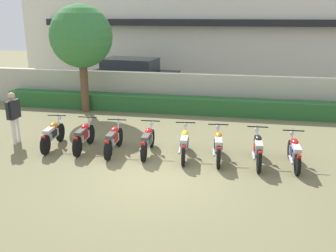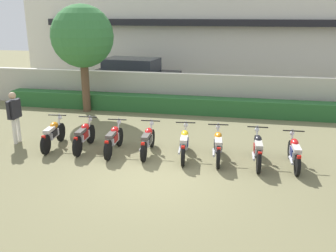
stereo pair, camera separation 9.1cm
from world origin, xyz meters
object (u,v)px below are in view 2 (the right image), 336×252
motorcycle_in_row_2 (114,139)px  motorcycle_in_row_7 (294,152)px  motorcycle_in_row_1 (84,136)px  inspector_person (14,113)px  motorcycle_in_row_5 (218,145)px  tree_near_inspector (82,37)px  motorcycle_in_row_4 (184,143)px  motorcycle_in_row_6 (258,149)px  parked_car (135,77)px  motorcycle_in_row_3 (148,140)px  motorcycle_in_row_0 (53,134)px

motorcycle_in_row_2 → motorcycle_in_row_7: size_ratio=1.04×
motorcycle_in_row_2 → motorcycle_in_row_1: bearing=82.6°
inspector_person → motorcycle_in_row_2: bearing=-4.1°
motorcycle_in_row_1 → motorcycle_in_row_5: motorcycle_in_row_5 is taller
motorcycle_in_row_1 → motorcycle_in_row_7: (6.32, -0.14, -0.02)m
tree_near_inspector → motorcycle_in_row_7: size_ratio=2.56×
tree_near_inspector → motorcycle_in_row_4: tree_near_inspector is taller
motorcycle_in_row_6 → motorcycle_in_row_4: bearing=85.5°
motorcycle_in_row_2 → inspector_person: size_ratio=1.07×
motorcycle_in_row_2 → tree_near_inspector: bearing=29.0°
parked_car → motorcycle_in_row_5: size_ratio=2.54×
motorcycle_in_row_1 → motorcycle_in_row_4: (3.20, -0.03, -0.01)m
motorcycle_in_row_5 → motorcycle_in_row_6: motorcycle_in_row_5 is taller
inspector_person → parked_car: bearing=78.2°
motorcycle_in_row_2 → motorcycle_in_row_6: motorcycle_in_row_6 is taller
tree_near_inspector → motorcycle_in_row_2: bearing=-58.1°
tree_near_inspector → inspector_person: size_ratio=2.64×
tree_near_inspector → motorcycle_in_row_3: 6.57m
motorcycle_in_row_1 → inspector_person: (-2.46, 0.17, 0.57)m
motorcycle_in_row_1 → motorcycle_in_row_5: (4.19, -0.06, 0.00)m
motorcycle_in_row_0 → motorcycle_in_row_5: 5.24m
motorcycle_in_row_3 → motorcycle_in_row_5: motorcycle_in_row_5 is taller
motorcycle_in_row_6 → motorcycle_in_row_7: 1.00m
motorcycle_in_row_1 → parked_car: bearing=1.8°
motorcycle_in_row_2 → inspector_person: (-3.47, 0.25, 0.57)m
motorcycle_in_row_0 → motorcycle_in_row_4: 4.25m
tree_near_inspector → motorcycle_in_row_4: bearing=-42.0°
tree_near_inspector → motorcycle_in_row_0: (0.80, -4.53, -2.74)m
motorcycle_in_row_0 → motorcycle_in_row_2: bearing=-97.9°
motorcycle_in_row_6 → tree_near_inspector: bearing=55.0°
motorcycle_in_row_1 → motorcycle_in_row_5: bearing=-94.3°
motorcycle_in_row_6 → motorcycle_in_row_0: bearing=87.0°
motorcycle_in_row_2 → motorcycle_in_row_4: same height
motorcycle_in_row_1 → motorcycle_in_row_6: size_ratio=0.95×
motorcycle_in_row_3 → motorcycle_in_row_6: bearing=-95.1°
motorcycle_in_row_5 → motorcycle_in_row_7: 2.13m
tree_near_inspector → motorcycle_in_row_3: size_ratio=2.50×
motorcycle_in_row_3 → motorcycle_in_row_6: motorcycle_in_row_6 is taller
parked_car → motorcycle_in_row_7: size_ratio=2.65×
motorcycle_in_row_4 → inspector_person: size_ratio=1.11×
parked_car → motorcycle_in_row_7: bearing=-43.6°
motorcycle_in_row_7 → motorcycle_in_row_5: bearing=85.6°
motorcycle_in_row_5 → motorcycle_in_row_7: size_ratio=1.04×
motorcycle_in_row_5 → motorcycle_in_row_1: bearing=83.8°
motorcycle_in_row_1 → motorcycle_in_row_4: 3.20m
motorcycle_in_row_4 → inspector_person: (-5.66, 0.20, 0.57)m
parked_car → motorcycle_in_row_1: bearing=-78.3°
motorcycle_in_row_4 → motorcycle_in_row_3: bearing=81.9°
motorcycle_in_row_3 → motorcycle_in_row_4: size_ratio=0.95×
parked_car → motorcycle_in_row_2: parked_car is taller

